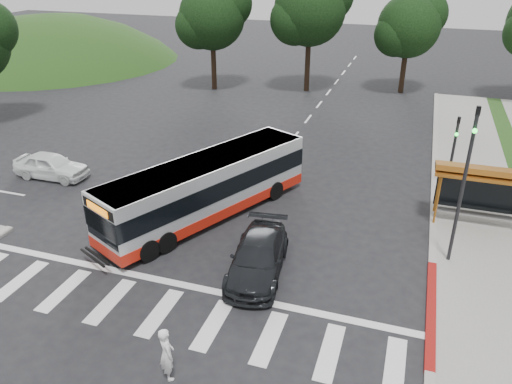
% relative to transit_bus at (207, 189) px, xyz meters
% --- Properties ---
extents(ground, '(140.00, 140.00, 0.00)m').
position_rel_transit_bus_xyz_m(ground, '(1.17, -2.00, -1.41)').
color(ground, black).
rests_on(ground, ground).
extents(sidewalk_east, '(4.00, 40.00, 0.12)m').
position_rel_transit_bus_xyz_m(sidewalk_east, '(12.17, 6.00, -1.35)').
color(sidewalk_east, gray).
rests_on(sidewalk_east, ground).
extents(curb_east, '(0.30, 40.00, 0.15)m').
position_rel_transit_bus_xyz_m(curb_east, '(10.17, 6.00, -1.34)').
color(curb_east, '#9E9991').
rests_on(curb_east, ground).
extents(curb_east_red, '(0.32, 6.00, 0.15)m').
position_rel_transit_bus_xyz_m(curb_east_red, '(10.17, -4.00, -1.34)').
color(curb_east_red, maroon).
rests_on(curb_east_red, ground).
extents(hillside_nw, '(44.00, 44.00, 10.00)m').
position_rel_transit_bus_xyz_m(hillside_nw, '(-30.83, 28.00, -1.41)').
color(hillside_nw, '#1D4315').
rests_on(hillside_nw, ground).
extents(crosswalk_ladder, '(18.00, 2.60, 0.01)m').
position_rel_transit_bus_xyz_m(crosswalk_ladder, '(1.17, -7.00, -1.41)').
color(crosswalk_ladder, silver).
rests_on(crosswalk_ladder, ground).
extents(bus_shelter, '(4.20, 1.60, 2.86)m').
position_rel_transit_bus_xyz_m(bus_shelter, '(11.97, 3.11, 0.94)').
color(bus_shelter, '#A15C1A').
rests_on(bus_shelter, sidewalk_east).
extents(traffic_signal_ne_tall, '(0.18, 0.37, 6.50)m').
position_rel_transit_bus_xyz_m(traffic_signal_ne_tall, '(10.77, -0.51, 2.46)').
color(traffic_signal_ne_tall, black).
rests_on(traffic_signal_ne_tall, ground).
extents(traffic_signal_ne_short, '(0.18, 0.37, 4.00)m').
position_rel_transit_bus_xyz_m(traffic_signal_ne_short, '(10.77, 6.49, 1.06)').
color(traffic_signal_ne_short, black).
rests_on(traffic_signal_ne_short, ground).
extents(tree_north_a, '(6.60, 6.15, 10.17)m').
position_rel_transit_bus_xyz_m(tree_north_a, '(-0.75, 24.07, 5.51)').
color(tree_north_a, black).
rests_on(tree_north_a, ground).
extents(tree_north_b, '(5.72, 5.33, 8.43)m').
position_rel_transit_bus_xyz_m(tree_north_b, '(7.24, 26.06, 4.25)').
color(tree_north_b, black).
rests_on(tree_north_b, ground).
extents(tree_north_c, '(6.16, 5.74, 9.30)m').
position_rel_transit_bus_xyz_m(tree_north_c, '(-8.75, 22.07, 4.88)').
color(tree_north_c, black).
rests_on(tree_north_c, ground).
extents(transit_bus, '(6.85, 10.89, 2.83)m').
position_rel_transit_bus_xyz_m(transit_bus, '(0.00, 0.00, 0.00)').
color(transit_bus, silver).
rests_on(transit_bus, ground).
extents(pedestrian, '(0.76, 0.76, 1.79)m').
position_rel_transit_bus_xyz_m(pedestrian, '(2.80, -9.48, -0.52)').
color(pedestrian, white).
rests_on(pedestrian, ground).
extents(dark_sedan, '(2.56, 5.05, 1.40)m').
position_rel_transit_bus_xyz_m(dark_sedan, '(3.67, -3.61, -0.71)').
color(dark_sedan, black).
rests_on(dark_sedan, ground).
extents(west_car_white, '(4.16, 1.74, 1.41)m').
position_rel_transit_bus_xyz_m(west_car_white, '(-9.92, 1.35, -0.71)').
color(west_car_white, white).
rests_on(west_car_white, ground).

